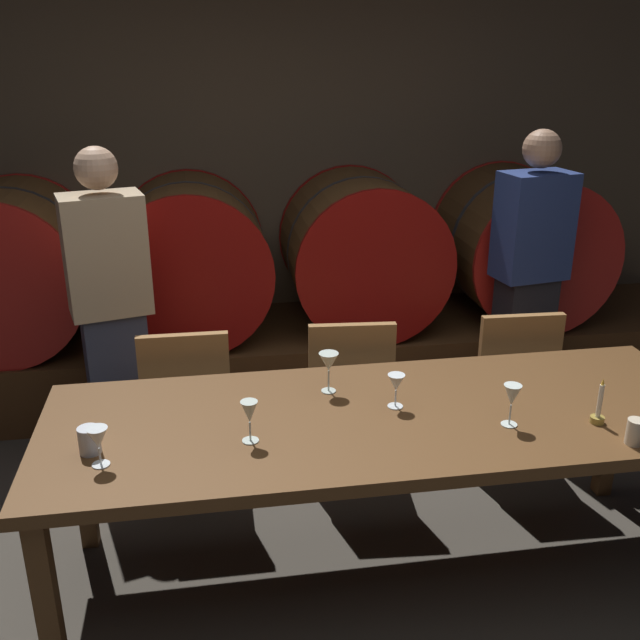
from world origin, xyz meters
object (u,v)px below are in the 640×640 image
wine_barrel_far_left (11,267)px  chair_left (188,403)px  chair_center (349,391)px  wine_glass_center (329,363)px  chair_right (508,381)px  cup_center (635,432)px  wine_barrel_far_right (520,245)px  candle_center (598,411)px  dining_table (385,428)px  wine_glass_left (249,413)px  wine_barrel_center_right (362,252)px  guest_left (112,311)px  cup_left (89,440)px  guest_right (528,278)px  wine_glass_right (396,384)px  wine_glass_far_right (512,397)px  wine_glass_far_left (98,439)px  wine_barrel_center_left (190,259)px

wine_barrel_far_left → chair_left: wine_barrel_far_left is taller
chair_center → wine_glass_center: 0.66m
chair_right → cup_center: chair_right is taller
wine_barrel_far_right → candle_center: wine_barrel_far_right is taller
dining_table → chair_right: bearing=40.7°
dining_table → wine_glass_left: 0.56m
dining_table → wine_glass_left: wine_glass_left is taller
wine_barrel_center_right → guest_left: (-1.42, -0.73, -0.03)m
wine_barrel_far_right → chair_left: (-2.10, -1.11, -0.38)m
cup_left → wine_glass_center: bearing=20.3°
guest_right → chair_right: bearing=50.1°
wine_glass_right → wine_glass_far_right: wine_glass_far_right is taller
dining_table → guest_left: size_ratio=1.59×
wine_barrel_center_right → chair_right: size_ratio=1.06×
wine_glass_left → cup_left: size_ratio=1.63×
wine_barrel_center_right → wine_glass_far_right: wine_barrel_center_right is taller
guest_left → cup_left: 1.21m
wine_barrel_center_right → cup_left: bearing=-125.3°
chair_left → wine_glass_left: (0.24, -0.84, 0.37)m
chair_right → guest_right: guest_right is taller
dining_table → wine_glass_far_left: bearing=-169.1°
wine_barrel_far_left → wine_barrel_far_right: size_ratio=1.00×
wine_barrel_far_right → candle_center: bearing=-106.0°
guest_right → wine_glass_center: guest_right is taller
wine_barrel_center_left → cup_left: 1.97m
guest_right → wine_glass_center: (-1.30, -1.01, 0.03)m
wine_barrel_center_right → wine_barrel_far_right: 1.03m
wine_barrel_center_right → cup_left: wine_barrel_center_right is taller
wine_barrel_center_right → wine_glass_far_left: (-1.33, -2.03, -0.02)m
wine_barrel_center_right → chair_left: (-1.07, -1.11, -0.38)m
cup_left → cup_center: (1.88, -0.25, -0.00)m
chair_center → wine_glass_right: size_ratio=6.46×
dining_table → cup_left: bearing=-174.1°
wine_glass_center → cup_left: (-0.89, -0.33, -0.08)m
wine_glass_left → cup_left: wine_glass_left is taller
wine_barrel_center_left → chair_left: 1.18m
cup_center → candle_center: bearing=107.4°
wine_glass_far_left → cup_center: size_ratio=1.50×
wine_glass_center → cup_left: size_ratio=1.74×
dining_table → chair_left: 1.07m
chair_left → wine_glass_right: 1.12m
wine_barrel_center_right → cup_center: 2.24m
dining_table → wine_glass_left: bearing=-166.7°
wine_glass_far_left → wine_barrel_center_left: bearing=81.9°
chair_center → candle_center: 1.22m
wine_glass_left → cup_left: bearing=178.7°
wine_barrel_far_left → guest_right: guest_right is taller
guest_left → chair_left: bearing=118.1°
wine_glass_left → wine_barrel_center_left: bearing=96.3°
wine_barrel_center_left → guest_left: 0.83m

